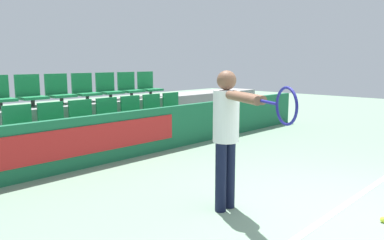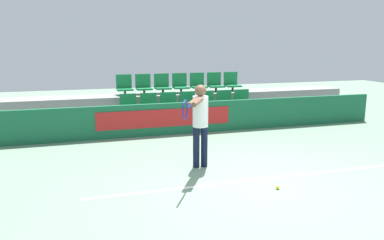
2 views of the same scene
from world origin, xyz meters
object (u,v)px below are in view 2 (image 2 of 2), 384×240
stadium_chair_12 (215,83)px  stadium_chair_10 (180,84)px  stadium_chair_4 (207,103)px  stadium_chair_5 (225,102)px  stadium_chair_3 (188,104)px  stadium_chair_6 (243,101)px  stadium_chair_9 (162,85)px  stadium_chair_0 (129,106)px  stadium_chair_11 (198,84)px  stadium_chair_13 (232,83)px  stadium_chair_7 (124,86)px  stadium_chair_1 (149,105)px  tennis_player (200,118)px  stadium_chair_8 (144,86)px  tennis_ball (278,187)px  stadium_chair_2 (169,104)px

stadium_chair_12 → stadium_chair_10: bearing=180.0°
stadium_chair_4 → stadium_chair_5: size_ratio=1.00×
stadium_chair_3 → stadium_chair_6: size_ratio=1.00×
stadium_chair_9 → stadium_chair_10: (0.57, 0.00, 0.00)m
stadium_chair_0 → stadium_chair_3: bearing=0.0°
stadium_chair_11 → stadium_chair_13: bearing=0.0°
stadium_chair_0 → stadium_chair_7: (0.00, 0.89, 0.46)m
stadium_chair_1 → tennis_player: (0.35, -3.50, 0.30)m
stadium_chair_3 → stadium_chair_9: size_ratio=1.00×
stadium_chair_8 → tennis_ball: (1.27, -5.81, -1.13)m
stadium_chair_2 → tennis_player: size_ratio=0.36×
stadium_chair_4 → tennis_player: tennis_player is taller
tennis_ball → stadium_chair_9: bearing=96.9°
stadium_chair_11 → tennis_player: size_ratio=0.36×
stadium_chair_7 → stadium_chair_9: bearing=0.0°
stadium_chair_5 → stadium_chair_11: size_ratio=1.00×
stadium_chair_11 → stadium_chair_12: (0.57, 0.00, 0.00)m
stadium_chair_2 → stadium_chair_6: size_ratio=1.00×
stadium_chair_4 → stadium_chair_6: (1.13, 0.00, 0.00)m
tennis_player → stadium_chair_3: bearing=106.3°
stadium_chair_3 → stadium_chair_8: stadium_chair_8 is taller
stadium_chair_5 → stadium_chair_12: (0.00, 0.89, 0.46)m
stadium_chair_8 → stadium_chair_10: size_ratio=1.00×
stadium_chair_2 → stadium_chair_10: bearing=57.5°
stadium_chair_2 → tennis_ball: bearing=-81.8°
stadium_chair_5 → stadium_chair_6: size_ratio=1.00×
stadium_chair_1 → stadium_chair_10: size_ratio=1.00×
stadium_chair_8 → stadium_chair_13: 2.83m
stadium_chair_8 → tennis_player: (0.35, -4.39, -0.16)m
tennis_ball → stadium_chair_5: bearing=78.6°
stadium_chair_11 → stadium_chair_13: (1.13, 0.00, 0.00)m
stadium_chair_6 → stadium_chair_9: bearing=158.6°
stadium_chair_7 → stadium_chair_12: (2.83, 0.00, 0.00)m
stadium_chair_12 → stadium_chair_13: 0.57m
stadium_chair_12 → stadium_chair_11: bearing=180.0°
stadium_chair_3 → stadium_chair_11: size_ratio=1.00×
stadium_chair_5 → stadium_chair_11: 1.15m
stadium_chair_13 → stadium_chair_5: bearing=-122.5°
stadium_chair_1 → stadium_chair_13: size_ratio=1.00×
stadium_chair_3 → stadium_chair_5: same height
stadium_chair_9 → tennis_player: 4.40m
stadium_chair_7 → stadium_chair_11: same height
tennis_player → stadium_chair_4: bearing=97.8°
stadium_chair_6 → tennis_ball: size_ratio=8.89×
stadium_chair_4 → tennis_ball: (-0.43, -4.92, -0.67)m
stadium_chair_7 → tennis_player: 4.49m
stadium_chair_4 → stadium_chair_6: same height
stadium_chair_11 → tennis_ball: (-0.43, -5.81, -1.13)m
stadium_chair_1 → stadium_chair_4: size_ratio=1.00×
stadium_chair_13 → stadium_chair_10: bearing=180.0°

